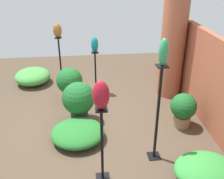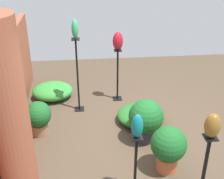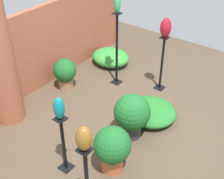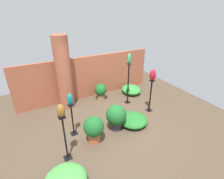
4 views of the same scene
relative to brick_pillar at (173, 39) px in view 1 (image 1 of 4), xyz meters
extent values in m
plane|color=#4C3D2D|center=(1.01, -1.85, -1.33)|extent=(8.00, 8.00, 0.00)
cube|color=#9E5138|center=(1.01, 0.35, -0.47)|extent=(5.60, 0.12, 1.72)
cylinder|color=#9E5138|center=(0.00, 0.00, 0.00)|extent=(0.54, 0.54, 2.65)
cube|color=black|center=(-0.28, -1.71, -1.32)|extent=(0.20, 0.20, 0.01)
cube|color=black|center=(-0.28, -1.71, -0.82)|extent=(0.04, 0.04, 1.00)
cube|color=black|center=(-0.28, -1.71, -0.33)|extent=(0.16, 0.16, 0.01)
cube|color=black|center=(-0.70, -2.54, -1.32)|extent=(0.20, 0.20, 0.01)
cube|color=black|center=(-0.70, -2.54, -0.70)|extent=(0.04, 0.04, 1.26)
cube|color=black|center=(-0.70, -2.54, -0.08)|extent=(0.16, 0.16, 0.02)
cube|color=black|center=(2.54, -1.77, -1.32)|extent=(0.20, 0.20, 0.01)
cube|color=black|center=(2.54, -1.77, -0.73)|extent=(0.04, 0.04, 1.19)
cube|color=black|center=(2.54, -1.77, -0.14)|extent=(0.16, 0.16, 0.02)
cube|color=black|center=(2.16, -0.90, -1.32)|extent=(0.20, 0.20, 0.01)
cube|color=black|center=(2.16, -0.90, -0.53)|extent=(0.04, 0.04, 1.60)
cube|color=black|center=(2.16, -0.90, 0.27)|extent=(0.16, 0.16, 0.02)
ellipsoid|color=#0F727A|center=(-0.28, -1.71, -0.14)|extent=(0.15, 0.16, 0.36)
ellipsoid|color=brown|center=(-0.70, -2.54, 0.09)|extent=(0.19, 0.20, 0.33)
ellipsoid|color=maroon|center=(2.54, -1.77, 0.06)|extent=(0.21, 0.22, 0.39)
ellipsoid|color=#2D9356|center=(2.16, -0.90, 0.47)|extent=(0.14, 0.13, 0.38)
cylinder|color=#936B4C|center=(1.35, -0.15, -1.21)|extent=(0.32, 0.32, 0.23)
sphere|color=#195923|center=(1.35, -0.15, -0.89)|extent=(0.49, 0.49, 0.49)
cylinder|color=#2D2D33|center=(0.95, -2.10, -1.20)|extent=(0.34, 0.34, 0.24)
sphere|color=#195923|center=(0.95, -2.10, -0.82)|extent=(0.63, 0.63, 0.63)
cylinder|color=#B25B38|center=(0.13, -2.30, -1.19)|extent=(0.34, 0.34, 0.27)
sphere|color=#195923|center=(0.13, -2.30, -0.81)|extent=(0.57, 0.57, 0.57)
ellipsoid|color=#338C38|center=(2.74, -0.29, -1.15)|extent=(0.79, 0.92, 0.35)
ellipsoid|color=#479942|center=(-0.94, -3.30, -1.13)|extent=(0.91, 0.89, 0.39)
ellipsoid|color=#236B28|center=(1.57, -2.14, -1.18)|extent=(0.92, 0.95, 0.29)
camera|label=1|loc=(5.41, -1.95, 1.59)|focal=42.00mm
camera|label=2|loc=(-3.67, -1.04, 2.22)|focal=50.00mm
camera|label=3|loc=(-2.52, -4.29, 2.48)|focal=50.00mm
camera|label=4|loc=(-1.26, -5.92, 2.19)|focal=28.00mm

